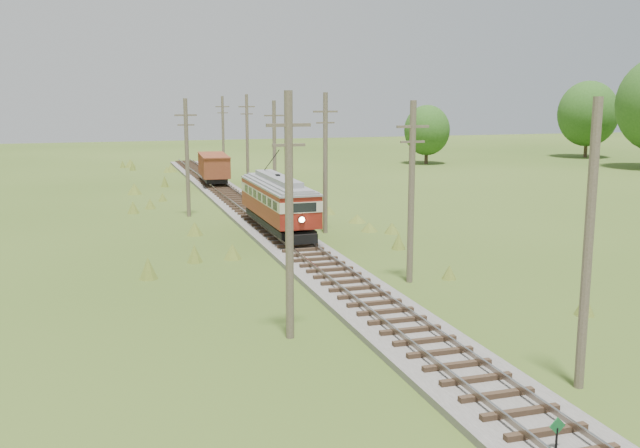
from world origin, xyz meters
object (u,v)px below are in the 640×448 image
object	(u,v)px
streetcar	(278,199)
gondola	(214,167)
switch_marker	(557,434)
gravel_pile	(268,190)

from	to	relation	value
streetcar	gondola	xyz separation A→B (m)	(-0.00, 26.08, -0.43)
gondola	switch_marker	bearing A→B (deg)	-86.46
gondola	gravel_pile	bearing A→B (deg)	-60.74
streetcar	gondola	distance (m)	26.08
switch_marker	streetcar	distance (m)	29.31
gondola	gravel_pile	distance (m)	8.61
switch_marker	gondola	distance (m)	55.35
streetcar	gravel_pile	bearing A→B (deg)	78.45
gravel_pile	switch_marker	bearing A→B (deg)	-94.62
gondola	gravel_pile	xyz separation A→B (m)	(3.66, -7.66, -1.44)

